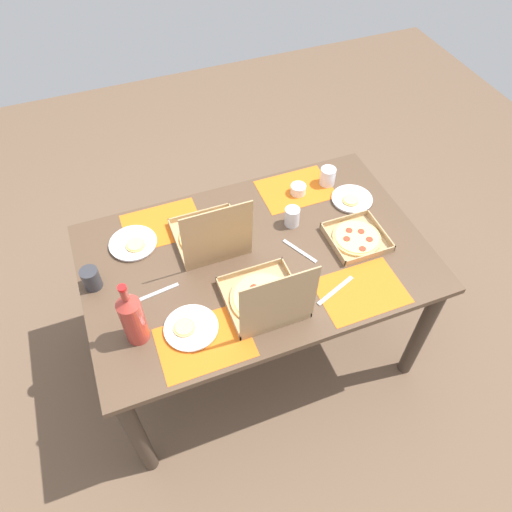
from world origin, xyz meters
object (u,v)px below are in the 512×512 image
(pizza_box_corner_right, at_px, (266,299))
(cup_spare, at_px, (292,217))
(cup_clear_left, at_px, (328,176))
(cup_red, at_px, (91,279))
(plate_middle, at_px, (133,244))
(pizza_box_corner_left, at_px, (211,236))
(condiment_bowl, at_px, (298,189))
(pizza_box_edge_far, at_px, (357,238))
(soda_bottle, at_px, (132,318))
(plate_near_right, at_px, (190,328))
(plate_near_left, at_px, (352,199))

(pizza_box_corner_right, bearing_deg, cup_spare, -126.29)
(cup_clear_left, distance_m, cup_red, 1.23)
(plate_middle, bearing_deg, pizza_box_corner_left, 160.29)
(cup_spare, bearing_deg, condiment_bowl, -122.19)
(pizza_box_edge_far, bearing_deg, soda_bottle, 7.90)
(pizza_box_edge_far, bearing_deg, plate_near_right, 12.55)
(pizza_box_corner_left, relative_size, pizza_box_edge_far, 1.35)
(pizza_box_edge_far, height_order, cup_clear_left, cup_clear_left)
(plate_near_right, distance_m, condiment_bowl, 0.92)
(pizza_box_corner_right, xyz_separation_m, cup_spare, (-0.29, -0.39, -0.01))
(cup_spare, distance_m, cup_clear_left, 0.34)
(plate_near_right, height_order, condiment_bowl, condiment_bowl)
(cup_spare, relative_size, condiment_bowl, 1.22)
(plate_middle, relative_size, soda_bottle, 0.67)
(cup_red, height_order, condiment_bowl, cup_red)
(cup_spare, relative_size, cup_clear_left, 1.02)
(pizza_box_corner_right, distance_m, condiment_bowl, 0.70)
(pizza_box_corner_right, bearing_deg, plate_near_left, -145.59)
(pizza_box_edge_far, bearing_deg, plate_near_left, -113.36)
(pizza_box_edge_far, relative_size, soda_bottle, 0.78)
(pizza_box_corner_left, xyz_separation_m, cup_clear_left, (-0.67, -0.18, -0.01))
(pizza_box_edge_far, bearing_deg, pizza_box_corner_right, 20.13)
(soda_bottle, relative_size, cup_red, 3.25)
(plate_near_left, bearing_deg, soda_bottle, 18.46)
(pizza_box_corner_right, relative_size, plate_near_right, 1.59)
(cup_red, xyz_separation_m, condiment_bowl, (-1.04, -0.22, -0.03))
(plate_middle, xyz_separation_m, plate_near_right, (-0.12, 0.52, 0.00))
(soda_bottle, relative_size, condiment_bowl, 4.21)
(plate_middle, bearing_deg, pizza_box_corner_right, 129.61)
(soda_bottle, bearing_deg, cup_red, -68.08)
(soda_bottle, xyz_separation_m, condiment_bowl, (-0.92, -0.53, -0.11))
(plate_near_left, height_order, plate_near_right, same)
(pizza_box_corner_left, height_order, cup_clear_left, pizza_box_corner_left)
(soda_bottle, bearing_deg, plate_near_left, -161.54)
(plate_near_right, bearing_deg, plate_middle, -77.23)
(pizza_box_edge_far, distance_m, soda_bottle, 1.06)
(pizza_box_corner_right, relative_size, cup_red, 3.45)
(soda_bottle, bearing_deg, pizza_box_edge_far, -172.10)
(pizza_box_corner_right, bearing_deg, plate_middle, -50.39)
(pizza_box_edge_far, distance_m, plate_near_right, 0.86)
(pizza_box_edge_far, distance_m, condiment_bowl, 0.40)
(plate_near_right, xyz_separation_m, condiment_bowl, (-0.72, -0.57, 0.01))
(plate_middle, height_order, soda_bottle, soda_bottle)
(pizza_box_corner_right, height_order, pizza_box_edge_far, pizza_box_corner_right)
(pizza_box_corner_right, xyz_separation_m, plate_near_left, (-0.63, -0.43, -0.04))
(plate_middle, bearing_deg, plate_near_right, 102.77)
(plate_near_left, xyz_separation_m, cup_red, (1.27, 0.07, 0.04))
(plate_near_left, distance_m, plate_middle, 1.07)
(soda_bottle, bearing_deg, cup_clear_left, -153.51)
(pizza_box_edge_far, distance_m, plate_middle, 1.02)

